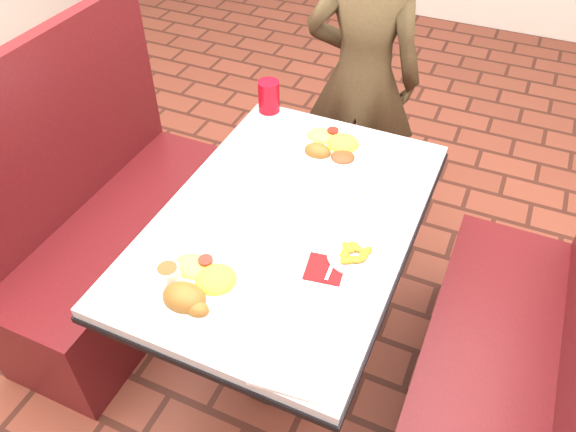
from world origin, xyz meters
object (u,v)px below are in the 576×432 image
object	(u,v)px
diner_person	(362,79)
red_tumbler	(269,96)
booth_bench_left	(116,236)
near_dinner_plate	(196,283)
plantain_plate	(354,254)
far_dinner_plate	(332,144)
dining_table	(288,237)
booth_bench_right	(503,372)

from	to	relation	value
diner_person	red_tumbler	size ratio (longest dim) A/B	11.12
booth_bench_left	red_tumbler	distance (m)	0.87
near_dinner_plate	plantain_plate	distance (m)	0.48
far_dinner_plate	dining_table	bearing A→B (deg)	-90.17
booth_bench_right	dining_table	bearing A→B (deg)	180.00
booth_bench_right	red_tumbler	bearing A→B (deg)	153.82
booth_bench_right	near_dinner_plate	size ratio (longest dim) A/B	4.01
booth_bench_left	plantain_plate	size ratio (longest dim) A/B	7.22
near_dinner_plate	red_tumbler	bearing A→B (deg)	103.16
booth_bench_right	red_tumbler	xyz separation A→B (m)	(-1.13, 0.56, 0.49)
diner_person	red_tumbler	xyz separation A→B (m)	(-0.26, -0.43, 0.08)
diner_person	red_tumbler	world-z (taller)	diner_person
plantain_plate	red_tumbler	world-z (taller)	red_tumbler
booth_bench_left	far_dinner_plate	xyz separation A→B (m)	(0.80, 0.40, 0.45)
diner_person	plantain_plate	bearing A→B (deg)	99.02
booth_bench_left	red_tumbler	xyz separation A→B (m)	(0.46, 0.56, 0.49)
booth_bench_left	far_dinner_plate	world-z (taller)	booth_bench_left
dining_table	near_dinner_plate	bearing A→B (deg)	-105.79
diner_person	far_dinner_plate	bearing A→B (deg)	89.03
far_dinner_plate	booth_bench_left	bearing A→B (deg)	-153.43
diner_person	booth_bench_right	bearing A→B (deg)	123.25
booth_bench_right	near_dinner_plate	world-z (taller)	booth_bench_right
dining_table	booth_bench_right	bearing A→B (deg)	0.00
booth_bench_left	plantain_plate	bearing A→B (deg)	-4.60
red_tumbler	plantain_plate	bearing A→B (deg)	-47.28
plantain_plate	booth_bench_right	bearing A→B (deg)	8.95
dining_table	plantain_plate	size ratio (longest dim) A/B	7.29
booth_bench_right	red_tumbler	world-z (taller)	booth_bench_right
near_dinner_plate	red_tumbler	xyz separation A→B (m)	(-0.22, 0.95, 0.03)
near_dinner_plate	booth_bench_left	bearing A→B (deg)	150.17
diner_person	red_tumbler	bearing A→B (deg)	50.76
booth_bench_left	diner_person	distance (m)	1.29
diner_person	red_tumbler	distance (m)	0.51
near_dinner_plate	plantain_plate	bearing A→B (deg)	39.85
near_dinner_plate	far_dinner_plate	bearing A→B (deg)	81.93
booth_bench_right	far_dinner_plate	distance (m)	1.00
dining_table	booth_bench_left	size ratio (longest dim) A/B	1.01
near_dinner_plate	plantain_plate	xyz separation A→B (m)	(0.37, 0.31, -0.02)
diner_person	plantain_plate	xyz separation A→B (m)	(0.33, -1.07, 0.03)
diner_person	near_dinner_plate	bearing A→B (deg)	80.26
diner_person	plantain_plate	size ratio (longest dim) A/B	8.80
booth_bench_left	dining_table	bearing A→B (deg)	0.00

